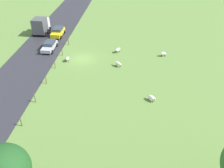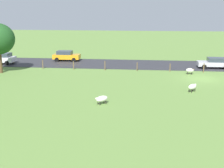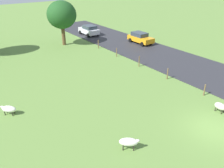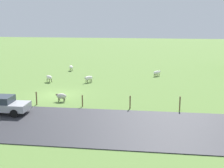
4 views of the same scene
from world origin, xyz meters
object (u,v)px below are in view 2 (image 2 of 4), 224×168
object	(u,v)px
sheep_4	(102,99)
car_0	(66,56)
car_1	(215,63)
sheep_0	(190,70)
car_2	(2,58)
sheep_2	(192,87)

from	to	relation	value
sheep_4	car_0	size ratio (longest dim) A/B	0.29
sheep_4	car_1	xyz separation A→B (m)	(17.91, -13.34, 0.34)
sheep_4	car_1	bearing A→B (deg)	-36.68
sheep_0	car_0	world-z (taller)	car_0
car_2	car_1	bearing A→B (deg)	-89.92
sheep_0	car_1	xyz separation A→B (m)	(4.30, -3.96, 0.32)
sheep_4	car_1	size ratio (longest dim) A/B	0.27
car_0	car_1	distance (m)	22.54
sheep_0	car_2	world-z (taller)	car_2
sheep_2	sheep_4	size ratio (longest dim) A/B	1.04
sheep_2	sheep_4	distance (m)	9.85
sheep_2	car_2	size ratio (longest dim) A/B	0.31
sheep_0	sheep_2	world-z (taller)	sheep_2
car_1	sheep_4	bearing A→B (deg)	143.32
sheep_0	sheep_4	xyz separation A→B (m)	(-13.61, 9.39, -0.02)
sheep_4	car_2	distance (m)	25.27
sheep_0	car_2	bearing A→B (deg)	81.12
sheep_2	sheep_4	world-z (taller)	sheep_2
sheep_0	car_2	distance (m)	27.58
sheep_4	car_2	xyz separation A→B (m)	(17.87, 17.86, 0.41)
sheep_2	car_2	xyz separation A→B (m)	(12.84, 26.33, 0.37)
sheep_4	car_1	world-z (taller)	car_1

